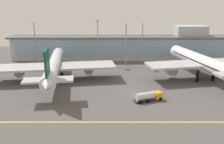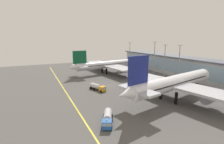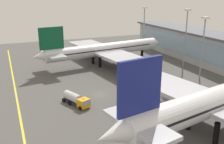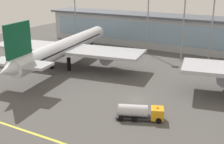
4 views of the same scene
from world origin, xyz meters
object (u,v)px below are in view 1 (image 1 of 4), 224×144
(apron_light_mast_west, at_px, (126,37))
(apron_light_mast_east, at_px, (98,35))
(apron_light_mast_centre, at_px, (143,37))
(baggage_tug_near, at_px, (149,96))
(airliner_near_right, at_px, (202,62))
(apron_light_mast_far_east, at_px, (35,36))
(airliner_near_left, at_px, (54,66))

(apron_light_mast_west, bearing_deg, apron_light_mast_east, 165.01)
(apron_light_mast_centre, height_order, apron_light_mast_east, apron_light_mast_east)
(baggage_tug_near, bearing_deg, apron_light_mast_west, 74.33)
(airliner_near_right, distance_m, apron_light_mast_east, 49.73)
(baggage_tug_near, height_order, apron_light_mast_far_east, apron_light_mast_far_east)
(apron_light_mast_far_east, bearing_deg, airliner_near_left, -60.34)
(airliner_near_left, height_order, apron_light_mast_centre, apron_light_mast_centre)
(apron_light_mast_centre, bearing_deg, baggage_tug_near, -93.90)
(baggage_tug_near, height_order, apron_light_mast_centre, apron_light_mast_centre)
(airliner_near_left, xyz_separation_m, apron_light_mast_west, (28.91, 23.31, 7.77))
(airliner_near_right, height_order, apron_light_mast_centre, apron_light_mast_centre)
(apron_light_mast_east, bearing_deg, baggage_tug_near, -68.77)
(airliner_near_left, relative_size, apron_light_mast_centre, 2.78)
(airliner_near_left, distance_m, apron_light_mast_east, 32.19)
(apron_light_mast_centre, bearing_deg, apron_light_mast_east, 178.15)
(baggage_tug_near, bearing_deg, apron_light_mast_centre, 64.00)
(airliner_near_right, bearing_deg, apron_light_mast_far_east, 60.25)
(apron_light_mast_east, height_order, apron_light_mast_far_east, apron_light_mast_east)
(baggage_tug_near, distance_m, apron_light_mast_west, 45.75)
(baggage_tug_near, xyz_separation_m, apron_light_mast_centre, (3.19, 46.74, 12.15))
(airliner_near_right, relative_size, apron_light_mast_west, 2.69)
(apron_light_mast_west, height_order, apron_light_mast_east, apron_light_mast_east)
(apron_light_mast_far_east, bearing_deg, airliner_near_right, -18.54)
(apron_light_mast_centre, relative_size, apron_light_mast_east, 0.93)
(apron_light_mast_far_east, bearing_deg, apron_light_mast_centre, -0.04)
(airliner_near_left, xyz_separation_m, apron_light_mast_east, (15.42, 26.92, 8.59))
(apron_light_mast_east, bearing_deg, apron_light_mast_centre, -1.85)
(baggage_tug_near, relative_size, apron_light_mast_west, 0.45)
(airliner_near_left, bearing_deg, apron_light_mast_west, -59.56)
(airliner_near_left, distance_m, airliner_near_right, 57.73)
(apron_light_mast_west, bearing_deg, airliner_near_right, -36.65)
(airliner_near_left, distance_m, apron_light_mast_far_east, 31.28)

